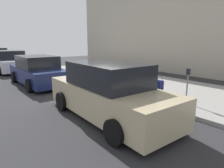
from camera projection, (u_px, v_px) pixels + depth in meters
name	position (u px, v px, depth m)	size (l,w,h in m)	color
ground_plane	(99.00, 90.00, 9.68)	(40.00, 40.00, 0.00)	#28282B
sidewalk_curb	(134.00, 82.00, 11.22)	(18.00, 5.00, 0.14)	gray
suitcase_navy_0	(158.00, 89.00, 7.68)	(0.36, 0.26, 0.97)	navy
suitcase_maroon_1	(151.00, 86.00, 8.11)	(0.38, 0.25, 0.97)	maroon
suitcase_teal_2	(140.00, 87.00, 8.44)	(0.38, 0.27, 0.79)	#0F606B
suitcase_olive_3	(132.00, 84.00, 8.85)	(0.46, 0.25, 0.91)	#59601E
suitcase_red_4	(124.00, 81.00, 9.27)	(0.41, 0.25, 0.99)	red
suitcase_black_5	(116.00, 80.00, 9.63)	(0.44, 0.26, 0.74)	black
suitcase_silver_6	(109.00, 80.00, 10.10)	(0.47, 0.21, 0.56)	#9EA0A8
fire_hydrant	(101.00, 75.00, 10.62)	(0.39, 0.21, 0.75)	#99999E
bollard_post	(92.00, 74.00, 10.99)	(0.17, 0.17, 0.78)	brown
parking_meter	(188.00, 81.00, 6.99)	(0.12, 0.09, 1.27)	slate
parked_car_beige_0	(108.00, 93.00, 6.05)	(4.87, 2.17, 1.72)	tan
parked_car_navy_1	(38.00, 71.00, 10.71)	(4.75, 2.09, 1.58)	#141E4C
parked_car_white_2	(11.00, 62.00, 15.22)	(4.68, 2.28, 1.65)	silver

